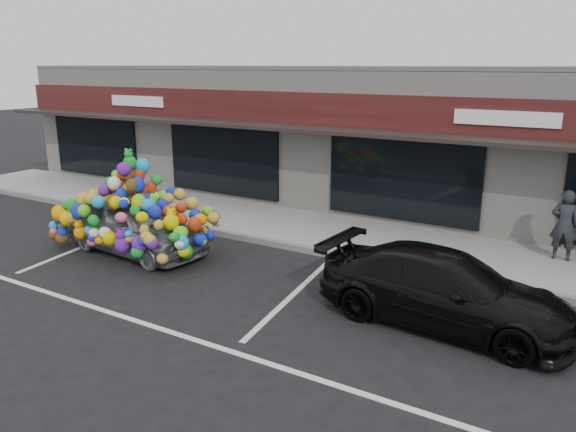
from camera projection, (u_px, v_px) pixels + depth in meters
The scene contains 10 objects.
ground at pixel (180, 270), 12.30m from camera, with size 90.00×90.00×0.00m, color black.
shop_building at pixel (349, 133), 18.68m from camera, with size 24.00×7.20×4.31m.
sidewalk at pixel (278, 224), 15.57m from camera, with size 26.00×3.00×0.15m, color #989792.
kerb at pixel (246, 238), 14.34m from camera, with size 26.00×0.18×0.16m, color slate.
parking_stripe_left at pixel (89, 244), 14.07m from camera, with size 0.12×4.40×0.01m, color silver.
parking_stripe_mid at pixel (294, 294), 11.05m from camera, with size 0.12×4.40×0.01m, color silver.
lane_line at pixel (177, 334), 9.40m from camera, with size 14.00×0.12×0.01m, color silver.
toy_car at pixel (135, 219), 13.30m from camera, with size 2.82×4.26×2.40m.
black_sedan at pixel (444, 289), 9.63m from camera, with size 4.41×1.79×1.28m, color black.
pedestrian_a at pixel (564, 225), 12.35m from camera, with size 0.58×0.38×1.60m, color black.
Camera 1 is at (8.04, -8.63, 4.38)m, focal length 35.00 mm.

